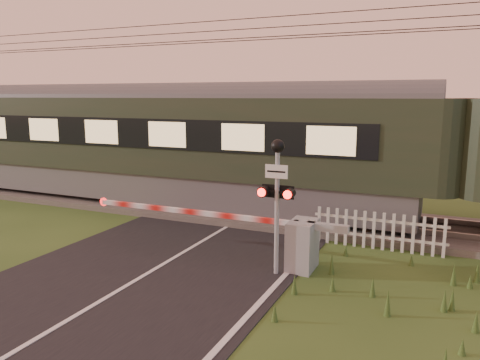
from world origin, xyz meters
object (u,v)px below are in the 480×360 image
at_px(boom_gate, 290,241).
at_px(train, 461,156).
at_px(picket_fence, 379,231).
at_px(crossing_signal, 277,183).

bearing_deg(boom_gate, train, 49.32).
relative_size(train, picket_fence, 12.84).
bearing_deg(crossing_signal, boom_gate, 75.57).
relative_size(boom_gate, picket_fence, 2.02).
bearing_deg(crossing_signal, picket_fence, 55.65).
distance_m(crossing_signal, picket_fence, 3.51).
xyz_separation_m(crossing_signal, picket_fence, (1.78, 2.61, -1.53)).
height_order(train, boom_gate, train).
height_order(boom_gate, crossing_signal, crossing_signal).
height_order(crossing_signal, picket_fence, crossing_signal).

